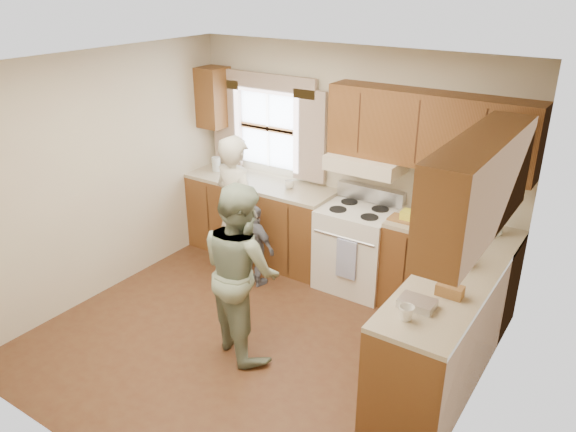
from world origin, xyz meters
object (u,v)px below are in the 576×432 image
Objects in this scene: woman_left at (237,210)px; woman_right at (241,270)px; stove at (357,247)px; child at (255,246)px.

woman_left is 1.27m from woman_right.
stove is 1.16× the size of child.
stove reaches higher than child.
stove is 1.09m from child.
stove is 0.65× the size of woman_left.
woman_left is at bearing -25.22° from woman_right.
child is at bearing -166.97° from woman_left.
child is at bearing -147.66° from stove.
woman_left is 1.04× the size of woman_right.
woman_right reaches higher than stove.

